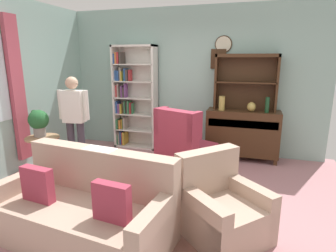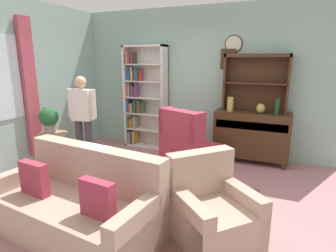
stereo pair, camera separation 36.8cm
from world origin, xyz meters
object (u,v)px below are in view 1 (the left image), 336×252
sideboard (242,132)px  bookshelf (132,98)px  book_stack (137,169)px  vase_round (251,107)px  bottle_wine (267,105)px  plant_stand (44,151)px  armchair_floral (221,210)px  wingback_chair (183,147)px  vase_tall (222,103)px  sideboard_hutch (246,74)px  potted_plant_small (34,174)px  potted_plant_large (38,121)px  person_reading (74,117)px  couch_floral (86,211)px  coffee_table (125,178)px

sideboard → bookshelf: bearing=177.8°
sideboard → book_stack: (-1.21, -2.08, -0.06)m
vase_round → book_stack: bearing=-123.7°
bottle_wine → plant_stand: bottle_wine is taller
armchair_floral → wingback_chair: bearing=116.7°
vase_tall → armchair_floral: 2.52m
sideboard → vase_tall: size_ratio=5.07×
bookshelf → book_stack: bearing=-64.5°
vase_round → vase_tall: bearing=-178.5°
sideboard → book_stack: sideboard is taller
bookshelf → wingback_chair: bookshelf is taller
sideboard_hutch → potted_plant_small: size_ratio=4.21×
vase_tall → book_stack: 2.25m
vase_tall → plant_stand: 3.16m
sideboard → vase_round: size_ratio=7.65×
sideboard → armchair_floral: (-0.09, -2.47, -0.22)m
sideboard_hutch → potted_plant_large: 3.63m
wingback_chair → person_reading: person_reading is taller
sideboard_hutch → wingback_chair: size_ratio=1.05×
potted_plant_large → person_reading: bearing=31.0°
vase_round → couch_floral: 3.33m
vase_round → potted_plant_small: bearing=-146.8°
vase_round → person_reading: (-2.77, -1.27, -0.10)m
vase_tall → plant_stand: bearing=-149.5°
potted_plant_large → potted_plant_small: bearing=-64.0°
plant_stand → coffee_table: (1.70, -0.52, -0.03)m
vase_round → book_stack: (-1.34, -2.02, -0.55)m
bottle_wine → potted_plant_small: 3.94m
vase_round → potted_plant_large: bearing=-154.3°
bottle_wine → wingback_chair: bottle_wine is taller
bookshelf → book_stack: bookshelf is taller
vase_round → person_reading: person_reading is taller
bottle_wine → potted_plant_large: size_ratio=0.63×
vase_tall → book_stack: bearing=-112.3°
bookshelf → bottle_wine: size_ratio=7.70×
bookshelf → vase_round: 2.38m
armchair_floral → couch_floral: bearing=-160.4°
potted_plant_large → book_stack: 1.99m
person_reading → vase_round: bearing=24.7°
vase_tall → person_reading: person_reading is taller
wingback_chair → person_reading: (-1.72, -0.52, 0.52)m
vase_round → plant_stand: bearing=-153.6°
plant_stand → potted_plant_large: potted_plant_large is taller
book_stack → armchair_floral: bearing=-18.9°
vase_round → armchair_floral: vase_round is taller
person_reading → potted_plant_large: bearing=-149.0°
vase_tall → potted_plant_small: bearing=-141.9°
wingback_chair → potted_plant_small: size_ratio=4.02×
wingback_chair → plant_stand: bearing=-158.8°
plant_stand → person_reading: 0.74m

